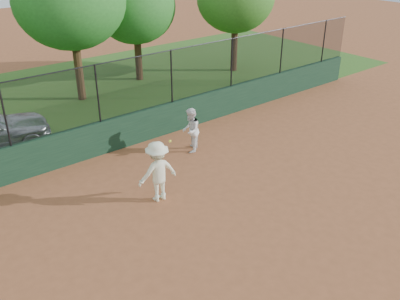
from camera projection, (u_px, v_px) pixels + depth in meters
ground at (228, 228)px, 11.82m from camera, size 80.00×80.00×0.00m
back_wall at (115, 134)px, 15.72m from camera, size 26.00×0.20×1.20m
grass_strip at (51, 103)px, 20.17m from camera, size 36.00×12.00×0.01m
player_second at (191, 130)px, 15.50m from camera, size 0.98×0.98×1.60m
player_main at (158, 172)px, 12.66m from camera, size 1.25×0.80×1.88m
fence_assembly at (110, 90)px, 14.97m from camera, size 26.00×0.06×2.00m
tree_2 at (70, 1)px, 18.65m from camera, size 4.78×4.34×6.44m
tree_3 at (135, 8)px, 21.62m from camera, size 4.05×3.68×5.37m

